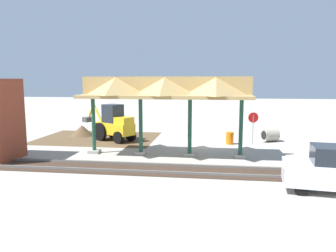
{
  "coord_description": "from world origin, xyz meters",
  "views": [
    {
      "loc": [
        -0.42,
        24.36,
        4.71
      ],
      "look_at": [
        2.55,
        2.64,
        1.6
      ],
      "focal_mm": 35.0,
      "sensor_mm": 36.0,
      "label": 1
    }
  ],
  "objects_px": {
    "backhoe": "(114,124)",
    "traffic_barrel": "(230,138)",
    "concrete_pipe": "(270,135)",
    "stop_sign": "(253,121)"
  },
  "relations": [
    {
      "from": "stop_sign",
      "to": "traffic_barrel",
      "type": "relative_size",
      "value": 2.6
    },
    {
      "from": "backhoe",
      "to": "concrete_pipe",
      "type": "distance_m",
      "value": 12.1
    },
    {
      "from": "backhoe",
      "to": "traffic_barrel",
      "type": "relative_size",
      "value": 5.56
    },
    {
      "from": "stop_sign",
      "to": "backhoe",
      "type": "bearing_deg",
      "value": 0.34
    },
    {
      "from": "traffic_barrel",
      "to": "backhoe",
      "type": "bearing_deg",
      "value": -2.08
    },
    {
      "from": "stop_sign",
      "to": "backhoe",
      "type": "height_order",
      "value": "backhoe"
    },
    {
      "from": "backhoe",
      "to": "concrete_pipe",
      "type": "height_order",
      "value": "backhoe"
    },
    {
      "from": "backhoe",
      "to": "traffic_barrel",
      "type": "distance_m",
      "value": 8.95
    },
    {
      "from": "concrete_pipe",
      "to": "traffic_barrel",
      "type": "bearing_deg",
      "value": 26.09
    },
    {
      "from": "concrete_pipe",
      "to": "traffic_barrel",
      "type": "height_order",
      "value": "concrete_pipe"
    }
  ]
}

